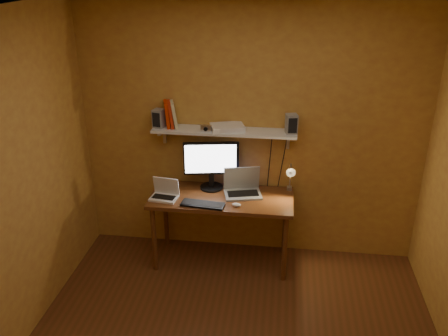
# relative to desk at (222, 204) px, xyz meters

# --- Properties ---
(room) EXTENTS (3.44, 3.24, 2.64)m
(room) POSITION_rel_desk_xyz_m (0.25, -1.28, 0.64)
(room) COLOR #5F2F18
(room) RESTS_ON ground
(desk) EXTENTS (1.40, 0.60, 0.75)m
(desk) POSITION_rel_desk_xyz_m (0.00, 0.00, 0.00)
(desk) COLOR brown
(desk) RESTS_ON ground
(wall_shelf) EXTENTS (1.40, 0.25, 0.21)m
(wall_shelf) POSITION_rel_desk_xyz_m (0.00, 0.19, 0.69)
(wall_shelf) COLOR silver
(wall_shelf) RESTS_ON room
(monitor) EXTENTS (0.55, 0.27, 0.50)m
(monitor) POSITION_rel_desk_xyz_m (-0.13, 0.17, 0.36)
(monitor) COLOR black
(monitor) RESTS_ON desk
(laptop) EXTENTS (0.41, 0.33, 0.27)m
(laptop) POSITION_rel_desk_xyz_m (0.19, 0.10, 0.16)
(laptop) COLOR gray
(laptop) RESTS_ON desk
(netbook) EXTENTS (0.28, 0.22, 0.20)m
(netbook) POSITION_rel_desk_xyz_m (-0.54, -0.09, 0.14)
(netbook) COLOR white
(netbook) RESTS_ON desk
(keyboard) EXTENTS (0.42, 0.18, 0.02)m
(keyboard) POSITION_rel_desk_xyz_m (-0.15, -0.21, 0.10)
(keyboard) COLOR black
(keyboard) RESTS_ON desk
(mouse) EXTENTS (0.10, 0.08, 0.03)m
(mouse) POSITION_rel_desk_xyz_m (0.17, -0.18, 0.10)
(mouse) COLOR white
(mouse) RESTS_ON desk
(desk_lamp) EXTENTS (0.09, 0.23, 0.38)m
(desk_lamp) POSITION_rel_desk_xyz_m (0.66, 0.13, 0.29)
(desk_lamp) COLOR silver
(desk_lamp) RESTS_ON desk
(speaker_left) EXTENTS (0.12, 0.12, 0.18)m
(speaker_left) POSITION_rel_desk_xyz_m (-0.64, 0.19, 0.80)
(speaker_left) COLOR gray
(speaker_left) RESTS_ON wall_shelf
(speaker_right) EXTENTS (0.12, 0.12, 0.19)m
(speaker_right) POSITION_rel_desk_xyz_m (0.64, 0.18, 0.80)
(speaker_right) COLOR gray
(speaker_right) RESTS_ON wall_shelf
(books) EXTENTS (0.18, 0.19, 0.26)m
(books) POSITION_rel_desk_xyz_m (-0.53, 0.21, 0.84)
(books) COLOR #C02500
(books) RESTS_ON wall_shelf
(shelf_camera) EXTENTS (0.11, 0.05, 0.06)m
(shelf_camera) POSITION_rel_desk_xyz_m (-0.16, 0.12, 0.74)
(shelf_camera) COLOR silver
(shelf_camera) RESTS_ON wall_shelf
(router) EXTENTS (0.36, 0.30, 0.05)m
(router) POSITION_rel_desk_xyz_m (0.03, 0.20, 0.74)
(router) COLOR white
(router) RESTS_ON wall_shelf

